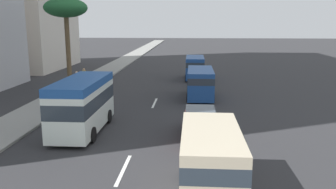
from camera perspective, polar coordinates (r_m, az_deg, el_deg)
The scene contains 13 objects.
ground_plane at distance 35.23m, azimuth -0.80°, elevation 1.61°, with size 198.00×198.00×0.00m, color #2D2D30.
sidewalk_right at distance 36.74m, azimuth -13.26°, elevation 1.84°, with size 162.00×3.22×0.15m, color gray.
lane_stripe_mid at distance 15.54m, azimuth -7.28°, elevation -12.08°, with size 3.20×0.16×0.01m, color silver.
lane_stripe_far at distance 27.37m, azimuth -2.20°, elevation -1.39°, with size 3.20×0.16×0.01m, color silver.
minibus_lead at distance 20.60m, azimuth -13.79°, elevation -1.37°, with size 6.31×2.31×3.09m.
car_second at distance 19.24m, azimuth 5.26°, elevation -4.85°, with size 4.72×1.82×1.62m.
van_third at distance 38.39m, azimuth 4.42°, elevation 4.57°, with size 5.01×2.06×2.48m.
van_fourth at distance 12.84m, azimuth 6.98°, elevation -10.43°, with size 4.92×2.22×2.52m.
van_fifth at distance 28.98m, azimuth 5.30°, elevation 2.10°, with size 5.38×2.20×2.41m.
pedestrian_near_lamp at distance 32.61m, azimuth -14.64°, elevation 2.36°, with size 0.33×0.38×1.73m.
pedestrian_mid_block at distance 33.79m, azimuth -13.52°, elevation 2.85°, with size 0.39×0.36×1.83m.
pedestrian_by_tree at distance 25.99m, azimuth -18.58°, elevation -0.46°, with size 0.30×0.34×1.58m.
palm_tree at distance 34.90m, azimuth -16.36°, elevation 13.17°, with size 4.03×4.03×8.28m.
Camera 1 is at (-3.04, -2.90, 6.30)m, focal length 37.30 mm.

